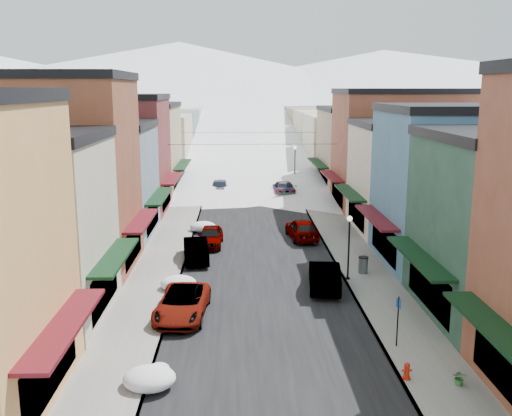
{
  "coord_description": "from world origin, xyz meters",
  "views": [
    {
      "loc": [
        -1.39,
        -15.17,
        11.46
      ],
      "look_at": [
        0.0,
        29.48,
        2.1
      ],
      "focal_mm": 40.0,
      "sensor_mm": 36.0,
      "label": 1
    }
  ],
  "objects": [
    {
      "name": "road",
      "position": [
        0.0,
        60.0,
        0.01
      ],
      "size": [
        10.0,
        160.0,
        0.01
      ],
      "primitive_type": "cube",
      "color": "black",
      "rests_on": "ground"
    },
    {
      "name": "streetlamp_far",
      "position": [
        5.28,
        51.54,
        3.13
      ],
      "size": [
        0.39,
        0.39,
        4.72
      ],
      "color": "black",
      "rests_on": "sidewalk_right"
    },
    {
      "name": "car_lane_white",
      "position": [
        0.93,
        71.23,
        0.73
      ],
      "size": [
        2.57,
        5.29,
        1.45
      ],
      "primitive_type": "imported",
      "rotation": [
        0.0,
        0.0,
        3.17
      ],
      "color": "#BBBBBD",
      "rests_on": "ground"
    },
    {
      "name": "distant_blocks",
      "position": [
        0.0,
        83.0,
        4.0
      ],
      "size": [
        34.0,
        55.0,
        8.0
      ],
      "color": "gray",
      "rests_on": "ground"
    },
    {
      "name": "car_white_suv",
      "position": [
        -4.3,
        12.4,
        0.73
      ],
      "size": [
        2.81,
        5.42,
        1.46
      ],
      "primitive_type": "imported",
      "rotation": [
        0.0,
        0.0,
        -0.07
      ],
      "color": "silver",
      "rests_on": "ground"
    },
    {
      "name": "car_green_sedan",
      "position": [
        3.58,
        16.4,
        0.81
      ],
      "size": [
        2.22,
        5.07,
        1.62
      ],
      "primitive_type": "imported",
      "rotation": [
        0.0,
        0.0,
        3.04
      ],
      "color": "black",
      "rests_on": "ground"
    },
    {
      "name": "bldg_l_tan",
      "position": [
        -13.19,
        48.0,
        5.01
      ],
      "size": [
        11.3,
        11.2,
        10.0
      ],
      "color": "tan",
      "rests_on": "ground"
    },
    {
      "name": "snow_pile_near",
      "position": [
        -4.88,
        5.34,
        0.42
      ],
      "size": [
        2.06,
        2.47,
        0.87
      ],
      "color": "white",
      "rests_on": "ground"
    },
    {
      "name": "mountain_ridge",
      "position": [
        -19.47,
        277.18,
        14.36
      ],
      "size": [
        670.0,
        340.0,
        34.0
      ],
      "color": "silver",
      "rests_on": "ground"
    },
    {
      "name": "bldg_l_brick_near",
      "position": [
        -13.69,
        20.5,
        6.26
      ],
      "size": [
        12.3,
        8.2,
        12.5
      ],
      "color": "brown",
      "rests_on": "ground"
    },
    {
      "name": "car_dark_hatch",
      "position": [
        -4.3,
        22.06,
        0.74
      ],
      "size": [
        2.1,
        4.67,
        1.49
      ],
      "primitive_type": "imported",
      "rotation": [
        0.0,
        0.0,
        0.12
      ],
      "color": "black",
      "rests_on": "ground"
    },
    {
      "name": "bldg_r_cream",
      "position": [
        13.69,
        30.0,
        4.51
      ],
      "size": [
        12.3,
        9.2,
        9.0
      ],
      "color": "beige",
      "rests_on": "ground"
    },
    {
      "name": "bldg_r_tan",
      "position": [
        13.19,
        49.0,
        4.76
      ],
      "size": [
        11.3,
        11.2,
        9.5
      ],
      "color": "#957761",
      "rests_on": "ground"
    },
    {
      "name": "planter_near",
      "position": [
        7.16,
        4.89,
        0.45
      ],
      "size": [
        0.68,
        0.64,
        0.6
      ],
      "primitive_type": "imported",
      "rotation": [
        0.0,
        0.0,
        -0.37
      ],
      "color": "#387434",
      "rests_on": "sidewalk_right"
    },
    {
      "name": "bldg_l_cream",
      "position": [
        -13.19,
        12.5,
        4.76
      ],
      "size": [
        11.3,
        8.2,
        9.5
      ],
      "color": "beige",
      "rests_on": "ground"
    },
    {
      "name": "fire_hydrant",
      "position": [
        5.24,
        5.42,
        0.47
      ],
      "size": [
        0.41,
        0.31,
        0.7
      ],
      "color": "red",
      "rests_on": "sidewalk_right"
    },
    {
      "name": "car_gray_suv",
      "position": [
        3.5,
        27.59,
        0.82
      ],
      "size": [
        2.5,
        5.02,
        1.64
      ],
      "primitive_type": "imported",
      "rotation": [
        0.0,
        0.0,
        3.26
      ],
      "color": "gray",
      "rests_on": "ground"
    },
    {
      "name": "streetlamp_near",
      "position": [
        5.2,
        17.59,
        2.62
      ],
      "size": [
        0.33,
        0.33,
        3.92
      ],
      "color": "black",
      "rests_on": "sidewalk_right"
    },
    {
      "name": "car_lane_silver",
      "position": [
        -1.09,
        55.82,
        0.73
      ],
      "size": [
        2.07,
        4.4,
        1.46
      ],
      "primitive_type": "imported",
      "rotation": [
        0.0,
        0.0,
        0.08
      ],
      "color": "#9B9FA3",
      "rests_on": "ground"
    },
    {
      "name": "snow_pile_far",
      "position": [
        -4.28,
        30.11,
        0.43
      ],
      "size": [
        2.1,
        2.49,
        0.89
      ],
      "color": "white",
      "rests_on": "ground"
    },
    {
      "name": "curb_right",
      "position": [
        5.05,
        60.0,
        0.07
      ],
      "size": [
        0.1,
        160.0,
        0.15
      ],
      "primitive_type": "cube",
      "color": "slate",
      "rests_on": "ground"
    },
    {
      "name": "car_silver_wagon",
      "position": [
        -3.5,
        47.19,
        0.74
      ],
      "size": [
        2.1,
        5.13,
        1.49
      ],
      "primitive_type": "imported",
      "rotation": [
        0.0,
        0.0,
        -0.0
      ],
      "color": "#A5A9AE",
      "rests_on": "ground"
    },
    {
      "name": "car_black_sedan",
      "position": [
        3.5,
        46.05,
        0.81
      ],
      "size": [
        2.69,
        5.76,
        1.63
      ],
      "primitive_type": "imported",
      "rotation": [
        0.0,
        0.0,
        3.22
      ],
      "color": "black",
      "rests_on": "ground"
    },
    {
      "name": "snow_pile_mid",
      "position": [
        -4.88,
        16.37,
        0.42
      ],
      "size": [
        2.09,
        2.49,
        0.88
      ],
      "color": "white",
      "rests_on": "ground"
    },
    {
      "name": "curb_left",
      "position": [
        -5.05,
        60.0,
        0.07
      ],
      "size": [
        0.1,
        160.0,
        0.15
      ],
      "primitive_type": "cube",
      "color": "slate",
      "rests_on": "ground"
    },
    {
      "name": "overhead_cables",
      "position": [
        0.0,
        47.5,
        6.2
      ],
      "size": [
        16.4,
        15.04,
        0.04
      ],
      "color": "black",
      "rests_on": "ground"
    },
    {
      "name": "car_silver_sedan",
      "position": [
        -3.5,
        25.88,
        0.74
      ],
      "size": [
        1.9,
        4.39,
        1.47
      ],
      "primitive_type": "imported",
      "rotation": [
        0.0,
        0.0,
        -0.04
      ],
      "color": "#A1A3A9",
      "rests_on": "ground"
    },
    {
      "name": "sidewalk_left",
      "position": [
        -6.6,
        60.0,
        0.07
      ],
      "size": [
        3.2,
        160.0,
        0.15
      ],
      "primitive_type": "cube",
      "color": "gray",
      "rests_on": "ground"
    },
    {
      "name": "parking_sign",
      "position": [
        5.65,
        8.38,
        1.51
      ],
      "size": [
        0.15,
        0.3,
        2.33
      ],
      "color": "black",
      "rests_on": "sidewalk_right"
    },
    {
      "name": "trash_can",
      "position": [
        6.37,
        18.7,
        0.69
      ],
      "size": [
        0.62,
        0.62,
        1.05
      ],
      "color": "slate",
      "rests_on": "sidewalk_right"
    },
    {
      "name": "bldg_r_brick_far",
      "position": [
        14.19,
        39.0,
        5.76
      ],
      "size": [
        13.3,
        9.2,
        11.5
      ],
      "color": "brown",
      "rests_on": "ground"
    },
    {
      "name": "bldg_r_blue",
      "position": [
        13.19,
        21.0,
        5.26
      ],
      "size": [
        11.3,
        9.2,
        10.5
      ],
      "color": "teal",
      "rests_on": "ground"
    },
    {
      "name": "bldg_l_brick_far",
      "position": [
        -14.19,
        38.0,
        5.51
      ],
      "size": [
        13.3,
        9.2,
        11.0
      ],
      "color": "maroon",
      "rests_on": "ground"
    },
    {
      "name": "sidewalk_right",
      "position": [
        6.6,
        60.0,
        0.07
      ],
      "size": [
        3.2,
        160.0,
        0.15
      ],
      "primitive_type": "cube",
      "color": "gray",
      "rests_on": "ground"
    },
    {
      "name": "bldg_l_grayblue",
      "position": [
        -13.19,
        29.0,
        4.51
      ],
      "size": [
        11.3,
        9.2,
        9.0
      ],
      "color": "gray",
      "rests_on": "ground"
    }
  ]
}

